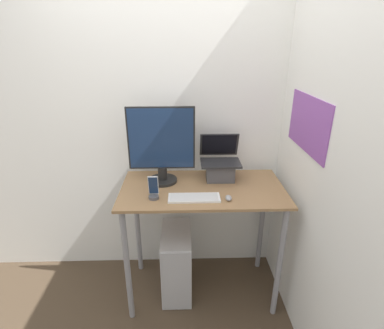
# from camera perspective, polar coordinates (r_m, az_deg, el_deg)

# --- Properties ---
(ground_plane) EXTENTS (12.00, 12.00, 0.00)m
(ground_plane) POSITION_cam_1_polar(r_m,az_deg,el_deg) (2.51, 2.18, -27.41)
(ground_plane) COLOR #473828
(wall_back) EXTENTS (6.00, 0.05, 2.60)m
(wall_back) POSITION_cam_1_polar(r_m,az_deg,el_deg) (2.39, 1.55, 7.55)
(wall_back) COLOR white
(wall_back) RESTS_ON ground_plane
(wall_side_right) EXTENTS (0.06, 6.00, 2.60)m
(wall_side_right) POSITION_cam_1_polar(r_m,az_deg,el_deg) (1.90, 23.37, 1.64)
(wall_side_right) COLOR white
(wall_side_right) RESTS_ON ground_plane
(desk) EXTENTS (1.17, 0.61, 0.94)m
(desk) POSITION_cam_1_polar(r_m,az_deg,el_deg) (2.23, 1.96, -7.91)
(desk) COLOR #936D47
(desk) RESTS_ON ground_plane
(laptop) EXTENTS (0.29, 0.26, 0.33)m
(laptop) POSITION_cam_1_polar(r_m,az_deg,el_deg) (2.25, 5.37, -0.41)
(laptop) COLOR #4C4C51
(laptop) RESTS_ON desk
(monitor) EXTENTS (0.48, 0.21, 0.56)m
(monitor) POSITION_cam_1_polar(r_m,az_deg,el_deg) (2.16, -5.82, 3.17)
(monitor) COLOR black
(monitor) RESTS_ON desk
(keyboard) EXTENTS (0.34, 0.12, 0.02)m
(keyboard) POSITION_cam_1_polar(r_m,az_deg,el_deg) (2.00, 0.41, -6.35)
(keyboard) COLOR white
(keyboard) RESTS_ON desk
(mouse) EXTENTS (0.04, 0.07, 0.03)m
(mouse) POSITION_cam_1_polar(r_m,az_deg,el_deg) (2.00, 6.97, -6.34)
(mouse) COLOR #99999E
(mouse) RESTS_ON desk
(cell_phone) EXTENTS (0.07, 0.07, 0.16)m
(cell_phone) POSITION_cam_1_polar(r_m,az_deg,el_deg) (2.01, -7.35, -5.10)
(cell_phone) COLOR #4C4C51
(cell_phone) RESTS_ON desk
(computer_tower) EXTENTS (0.23, 0.44, 0.56)m
(computer_tower) POSITION_cam_1_polar(r_m,az_deg,el_deg) (2.52, -2.92, -18.06)
(computer_tower) COLOR silver
(computer_tower) RESTS_ON ground_plane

